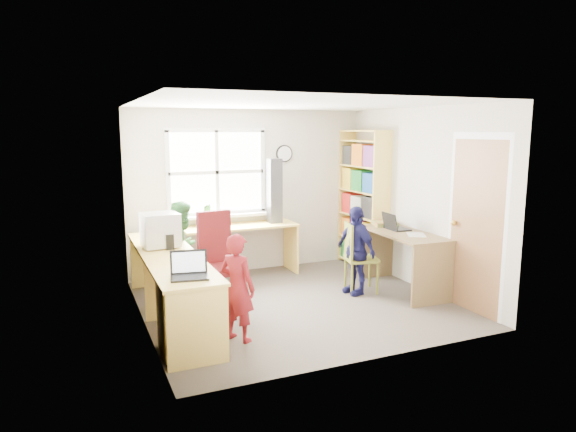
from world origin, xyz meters
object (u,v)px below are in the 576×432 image
at_px(person_green, 183,250).
at_px(laptop_left, 189,271).
at_px(cd_tower, 275,191).
at_px(laptop_right, 394,226).
at_px(l_desk, 195,287).
at_px(swivel_chair, 219,266).
at_px(bookshelf, 363,203).
at_px(wooden_chair, 356,255).
at_px(potted_plant, 205,216).
at_px(person_navy, 355,250).
at_px(right_desk, 403,248).
at_px(crt_monitor, 160,230).
at_px(person_red, 238,288).

bearing_deg(person_green, laptop_left, -155.18).
bearing_deg(cd_tower, laptop_right, -48.34).
bearing_deg(l_desk, swivel_chair, 53.46).
bearing_deg(bookshelf, wooden_chair, -124.64).
bearing_deg(wooden_chair, potted_plant, 156.59).
relative_size(bookshelf, person_navy, 1.83).
bearing_deg(bookshelf, person_green, -171.91).
bearing_deg(person_green, right_desk, -72.52).
height_order(l_desk, laptop_left, laptop_left).
xyz_separation_m(laptop_right, potted_plant, (-2.24, 1.34, 0.08)).
xyz_separation_m(swivel_chair, crt_monitor, (-0.65, 0.17, 0.46)).
bearing_deg(potted_plant, bookshelf, -6.85).
xyz_separation_m(l_desk, person_navy, (2.18, 0.36, 0.12)).
bearing_deg(potted_plant, l_desk, -107.76).
distance_m(wooden_chair, laptop_left, 2.64).
relative_size(crt_monitor, laptop_left, 1.12).
bearing_deg(person_green, bookshelf, -47.39).
xyz_separation_m(right_desk, person_red, (-2.51, -0.73, -0.02)).
relative_size(l_desk, wooden_chair, 3.24).
xyz_separation_m(laptop_left, person_red, (0.50, 0.11, -0.26)).
xyz_separation_m(right_desk, wooden_chair, (-0.60, 0.19, -0.07)).
distance_m(crt_monitor, cd_tower, 2.09).
height_order(right_desk, person_red, person_red).
relative_size(laptop_left, cd_tower, 0.41).
relative_size(bookshelf, laptop_left, 5.40).
bearing_deg(right_desk, l_desk, -172.41).
bearing_deg(person_navy, wooden_chair, 129.85).
relative_size(laptop_right, cd_tower, 0.37).
bearing_deg(person_navy, crt_monitor, -109.32).
height_order(right_desk, bookshelf, bookshelf).
distance_m(bookshelf, laptop_left, 3.77).
relative_size(swivel_chair, person_green, 0.93).
bearing_deg(right_desk, cd_tower, 132.33).
relative_size(right_desk, wooden_chair, 1.52).
distance_m(right_desk, laptop_left, 3.13).
xyz_separation_m(l_desk, crt_monitor, (-0.22, 0.74, 0.50)).
xyz_separation_m(right_desk, person_navy, (-0.65, 0.13, 0.01)).
bearing_deg(laptop_left, wooden_chair, 32.95).
relative_size(wooden_chair, cd_tower, 0.97).
height_order(bookshelf, cd_tower, bookshelf).
bearing_deg(crt_monitor, potted_plant, 47.79).
bearing_deg(right_desk, crt_monitor, 173.40).
xyz_separation_m(laptop_right, person_navy, (-0.63, -0.06, -0.26)).
bearing_deg(wooden_chair, cd_tower, 131.10).
distance_m(right_desk, swivel_chair, 2.43).
height_order(wooden_chair, potted_plant, potted_plant).
bearing_deg(cd_tower, laptop_left, -128.50).
xyz_separation_m(laptop_right, person_red, (-2.49, -0.91, -0.29)).
relative_size(l_desk, bookshelf, 1.40).
relative_size(bookshelf, crt_monitor, 4.80).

